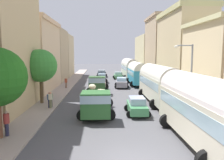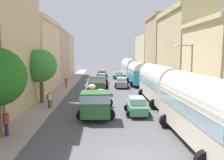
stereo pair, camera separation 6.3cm
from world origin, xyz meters
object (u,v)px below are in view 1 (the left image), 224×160
at_px(pedestrian_0, 66,82).
at_px(parked_bus_1, 158,82).
at_px(cargo_truck_1, 98,84).
at_px(car_2, 137,106).
at_px(pedestrian_1, 7,122).
at_px(car_3, 122,82).
at_px(pedestrian_2, 50,99).
at_px(parked_bus_0, 202,107).
at_px(pedestrian_4, 49,100).
at_px(parked_bus_2, 138,73).
at_px(car_4, 118,75).
at_px(pedestrian_3, 51,99).
at_px(cargo_truck_0, 97,102).
at_px(parked_bus_3, 129,67).
at_px(car_0, 102,78).
at_px(streetlamp_near, 189,73).
at_px(car_1, 102,74).

bearing_deg(pedestrian_0, parked_bus_1, -40.51).
distance_m(cargo_truck_1, pedestrian_0, 6.09).
height_order(car_2, pedestrian_1, pedestrian_1).
xyz_separation_m(car_3, pedestrian_2, (-8.20, -13.50, 0.18)).
relative_size(parked_bus_0, cargo_truck_1, 1.46).
bearing_deg(pedestrian_4, parked_bus_2, 54.45).
bearing_deg(car_4, pedestrian_3, -108.85).
distance_m(cargo_truck_0, pedestrian_0, 15.85).
xyz_separation_m(parked_bus_2, pedestrian_0, (-11.64, -3.31, -1.15)).
relative_size(car_3, pedestrian_1, 2.48).
height_order(parked_bus_3, pedestrian_4, parked_bus_3).
bearing_deg(car_4, pedestrian_1, -106.64).
xyz_separation_m(parked_bus_0, cargo_truck_1, (-6.43, 17.80, -1.05)).
height_order(parked_bus_3, pedestrian_2, parked_bus_3).
height_order(car_3, pedestrian_1, pedestrian_1).
bearing_deg(pedestrian_1, cargo_truck_0, 39.89).
bearing_deg(car_4, parked_bus_3, 31.76).
relative_size(parked_bus_1, car_0, 2.58).
xyz_separation_m(cargo_truck_0, car_2, (3.59, 0.35, -0.50)).
distance_m(parked_bus_3, car_4, 3.49).
bearing_deg(parked_bus_3, pedestrian_2, -112.54).
distance_m(car_4, pedestrian_3, 26.41).
distance_m(cargo_truck_1, streetlamp_near, 14.11).
bearing_deg(car_1, parked_bus_1, -77.00).
xyz_separation_m(cargo_truck_1, car_2, (3.65, -11.12, -0.47)).
relative_size(car_2, car_3, 0.81).
bearing_deg(streetlamp_near, pedestrian_2, 170.42).
relative_size(parked_bus_1, pedestrian_3, 5.87).
bearing_deg(cargo_truck_1, parked_bus_2, 45.70).
xyz_separation_m(cargo_truck_1, car_0, (0.63, 10.09, -0.40)).
relative_size(parked_bus_2, cargo_truck_1, 1.21).
bearing_deg(car_0, streetlamp_near, -70.31).
relative_size(parked_bus_3, car_2, 2.61).
height_order(parked_bus_0, pedestrian_3, parked_bus_0).
xyz_separation_m(parked_bus_0, car_2, (-2.79, 6.68, -1.52)).
bearing_deg(cargo_truck_0, streetlamp_near, 2.02).
height_order(car_0, car_2, car_0).
distance_m(parked_bus_3, pedestrian_2, 29.20).
xyz_separation_m(cargo_truck_1, pedestrian_4, (-4.59, -8.94, -0.28)).
bearing_deg(car_2, car_1, 95.48).
xyz_separation_m(pedestrian_2, pedestrian_4, (-0.13, 0.10, -0.03)).
relative_size(car_2, car_4, 0.91).
distance_m(cargo_truck_0, car_4, 28.03).
xyz_separation_m(car_0, pedestrian_1, (-6.25, -26.31, 0.20)).
bearing_deg(parked_bus_2, car_4, 105.61).
relative_size(parked_bus_3, cargo_truck_0, 1.26).
bearing_deg(car_2, pedestrian_4, 165.17).
bearing_deg(car_4, pedestrian_4, -109.00).
height_order(cargo_truck_0, cargo_truck_1, cargo_truck_0).
relative_size(parked_bus_3, cargo_truck_1, 1.44).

